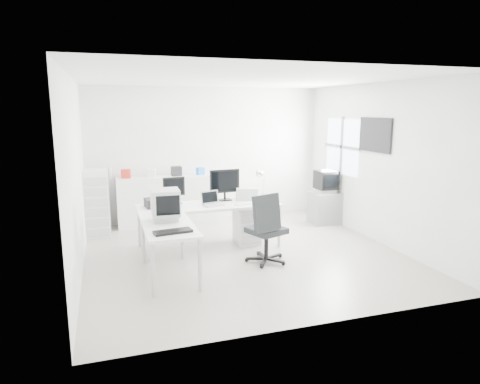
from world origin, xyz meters
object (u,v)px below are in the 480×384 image
object	(u,v)px
side_desk	(169,251)
drawer_pedestal	(247,226)
crt_monitor	(165,205)
lcd_monitor_large	(225,185)
lcd_monitor_small	(174,190)
sideboard	(168,200)
office_chair	(266,227)
main_desk	(209,226)
laptop	(213,199)
inkjet_printer	(158,202)
filing_cabinet	(97,203)
tv_cabinet	(325,208)
laser_printer	(247,193)
crt_tv	(326,182)

from	to	relation	value
side_desk	drawer_pedestal	size ratio (longest dim) A/B	2.33
crt_monitor	lcd_monitor_large	bearing A→B (deg)	45.30
lcd_monitor_small	sideboard	size ratio (longest dim) A/B	0.23
drawer_pedestal	lcd_monitor_small	distance (m)	1.44
crt_monitor	office_chair	xyz separation A→B (m)	(1.52, -0.14, -0.42)
main_desk	laptop	xyz separation A→B (m)	(0.05, -0.10, 0.48)
drawer_pedestal	side_desk	bearing A→B (deg)	-143.43
inkjet_printer	filing_cabinet	bearing A→B (deg)	122.27
tv_cabinet	filing_cabinet	size ratio (longest dim) A/B	0.52
crt_monitor	lcd_monitor_small	bearing A→B (deg)	77.54
inkjet_printer	lcd_monitor_small	size ratio (longest dim) A/B	0.86
drawer_pedestal	inkjet_printer	xyz separation A→B (m)	(-1.55, 0.05, 0.52)
drawer_pedestal	lcd_monitor_large	bearing A→B (deg)	150.26
laser_printer	office_chair	size ratio (longest dim) A/B	0.33
main_desk	drawer_pedestal	bearing A→B (deg)	4.09
office_chair	filing_cabinet	xyz separation A→B (m)	(-2.49, 2.30, 0.06)
side_desk	lcd_monitor_small	distance (m)	1.51
crt_tv	sideboard	world-z (taller)	crt_tv
side_desk	tv_cabinet	xyz separation A→B (m)	(3.52, 1.91, -0.05)
side_desk	tv_cabinet	world-z (taller)	side_desk
main_desk	inkjet_printer	distance (m)	0.97
main_desk	office_chair	size ratio (longest dim) A/B	2.13
lcd_monitor_large	crt_monitor	size ratio (longest dim) A/B	1.21
laptop	tv_cabinet	world-z (taller)	laptop
crt_monitor	tv_cabinet	distance (m)	3.95
main_desk	filing_cabinet	xyz separation A→B (m)	(-1.83, 1.31, 0.25)
lcd_monitor_small	drawer_pedestal	bearing A→B (deg)	-14.19
lcd_monitor_small	filing_cabinet	xyz separation A→B (m)	(-1.28, 1.06, -0.36)
drawer_pedestal	crt_monitor	bearing A→B (deg)	-149.86
sideboard	lcd_monitor_large	bearing A→B (deg)	-61.05
drawer_pedestal	inkjet_printer	size ratio (longest dim) A/B	1.49
filing_cabinet	crt_monitor	bearing A→B (deg)	-65.66
lcd_monitor_small	office_chair	world-z (taller)	lcd_monitor_small
side_desk	laser_printer	world-z (taller)	laser_printer
inkjet_printer	tv_cabinet	xyz separation A→B (m)	(3.52, 0.71, -0.50)
crt_monitor	filing_cabinet	xyz separation A→B (m)	(-0.98, 2.16, -0.36)
crt_tv	filing_cabinet	size ratio (longest dim) A/B	0.40
laptop	crt_tv	size ratio (longest dim) A/B	0.68
inkjet_printer	crt_tv	distance (m)	3.59
inkjet_printer	filing_cabinet	xyz separation A→B (m)	(-0.98, 1.21, -0.20)
inkjet_printer	lcd_monitor_small	xyz separation A→B (m)	(0.30, 0.15, 0.16)
inkjet_printer	crt_tv	world-z (taller)	crt_tv
main_desk	crt_monitor	bearing A→B (deg)	-135.00
inkjet_printer	laser_printer	xyz separation A→B (m)	(1.60, 0.12, 0.04)
laser_printer	crt_monitor	distance (m)	1.93
inkjet_printer	lcd_monitor_large	xyz separation A→B (m)	(1.20, 0.15, 0.21)
lcd_monitor_large	crt_tv	xyz separation A→B (m)	(2.32, 0.56, -0.16)
tv_cabinet	sideboard	bearing A→B (deg)	163.81
crt_monitor	office_chair	distance (m)	1.58
main_desk	crt_tv	distance (m)	2.84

